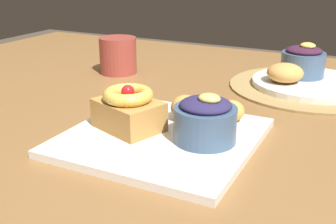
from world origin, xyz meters
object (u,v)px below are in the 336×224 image
Objects in this scene: cake_slice at (129,109)px; coffee_mug at (118,55)px; fritter_front at (186,108)px; back_pastry at (285,73)px; front_plate at (162,137)px; back_plate at (311,83)px; fritter_middle at (231,111)px; back_ramekin at (303,61)px; berry_ramekin at (205,120)px.

cake_slice is 0.38m from coffee_mug.
back_pastry is (0.10, 0.28, 0.00)m from fritter_front.
back_plate is (0.16, 0.38, 0.01)m from front_plate.
fritter_front reaches higher than front_plate.
fritter_front reaches higher than fritter_middle.
back_plate is 2.64× the size of back_ramekin.
berry_ramekin reaches higher than fritter_middle.
back_ramekin reaches higher than cake_slice.
front_plate is 0.07m from fritter_front.
fritter_middle is 0.32m from back_ramekin.
fritter_middle is 0.18× the size of back_plate.
back_pastry is 0.86× the size of coffee_mug.
back_ramekin is at bearing 69.57° from back_pastry.
berry_ramekin is 0.98× the size of back_ramekin.
back_ramekin is 1.24× the size of back_pastry.
back_plate is (0.15, 0.32, -0.02)m from fritter_front.
cake_slice is at bearing -114.21° from back_ramekin.
coffee_mug reaches higher than back_plate.
cake_slice reaches higher than back_pastry.
back_pastry is 0.39m from coffee_mug.
back_plate is at bearing 67.74° from front_plate.
berry_ramekin is 0.39m from back_plate.
front_plate is 3.02× the size of berry_ramekin.
coffee_mug is at bearing 149.04° from fritter_middle.
back_ramekin is (-0.03, 0.03, 0.04)m from back_plate.
cake_slice is at bearing -114.87° from back_pastry.
berry_ramekin is at bearing -98.98° from back_ramekin.
front_plate is 2.95× the size of back_ramekin.
berry_ramekin is at bearing -47.02° from fritter_front.
fritter_middle is 0.50× the size of coffee_mug.
fritter_middle is 0.30m from back_plate.
coffee_mug is (-0.34, 0.30, -0.00)m from berry_ramekin.
front_plate is at bearing -112.26° from back_plate.
front_plate is at bearing 5.46° from cake_slice.
coffee_mug reaches higher than back_pastry.
back_pastry reaches higher than fritter_middle.
cake_slice is 2.40× the size of fritter_front.
back_plate is 0.07m from back_pastry.
back_ramekin is at bearing 65.79° from cake_slice.
cake_slice is at bearing -142.41° from fritter_middle.
front_plate is 0.43m from back_ramekin.
back_plate is at bearing 9.91° from coffee_mug.
back_pastry is at bearing 82.74° from fritter_middle.
coffee_mug is (-0.35, 0.21, 0.01)m from fritter_middle.
back_ramekin is (0.12, 0.34, 0.02)m from fritter_front.
fritter_front is (0.01, 0.07, 0.03)m from front_plate.
fritter_front is 0.66× the size of back_pastry.
front_plate is at bearing -128.49° from fritter_middle.
fritter_middle is (0.07, 0.03, -0.00)m from fritter_front.
cake_slice is at bearing -54.61° from coffee_mug.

